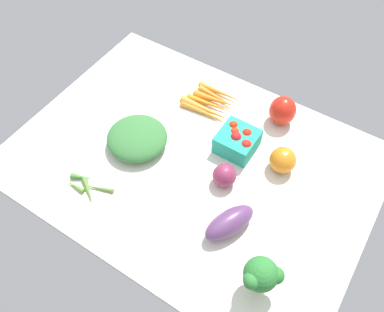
% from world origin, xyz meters
% --- Properties ---
extents(tablecloth, '(1.04, 0.76, 0.02)m').
position_xyz_m(tablecloth, '(0.00, 0.00, 0.01)').
color(tablecloth, silver).
rests_on(tablecloth, ground).
extents(carrot_bunch, '(0.18, 0.13, 0.03)m').
position_xyz_m(carrot_bunch, '(0.06, -0.22, 0.03)').
color(carrot_bunch, orange).
rests_on(carrot_bunch, tablecloth).
extents(heirloom_tomato_orange, '(0.08, 0.08, 0.08)m').
position_xyz_m(heirloom_tomato_orange, '(-0.23, -0.12, 0.06)').
color(heirloom_tomato_orange, orange).
rests_on(heirloom_tomato_orange, tablecloth).
extents(leafy_greens_clump, '(0.25, 0.25, 0.06)m').
position_xyz_m(leafy_greens_clump, '(0.17, 0.04, 0.05)').
color(leafy_greens_clump, '#347037').
rests_on(leafy_greens_clump, tablecloth).
extents(eggplant, '(0.12, 0.16, 0.06)m').
position_xyz_m(eggplant, '(-0.20, 0.13, 0.05)').
color(eggplant, '#5A3563').
rests_on(eggplant, tablecloth).
extents(red_onion_near_basket, '(0.07, 0.07, 0.07)m').
position_xyz_m(red_onion_near_basket, '(-0.12, 0.02, 0.05)').
color(red_onion_near_basket, '#802A4A').
rests_on(red_onion_near_basket, tablecloth).
extents(broccoli_head, '(0.09, 0.09, 0.12)m').
position_xyz_m(broccoli_head, '(-0.33, 0.23, 0.10)').
color(broccoli_head, '#A7C882').
rests_on(broccoli_head, tablecloth).
extents(okra_pile, '(0.14, 0.08, 0.02)m').
position_xyz_m(okra_pile, '(0.20, 0.24, 0.03)').
color(okra_pile, '#527C32').
rests_on(okra_pile, tablecloth).
extents(berry_basket, '(0.11, 0.11, 0.07)m').
position_xyz_m(berry_basket, '(-0.09, -0.11, 0.06)').
color(berry_basket, teal).
rests_on(berry_basket, tablecloth).
extents(bell_pepper_red, '(0.09, 0.09, 0.10)m').
position_xyz_m(bell_pepper_red, '(-0.15, -0.28, 0.07)').
color(bell_pepper_red, red).
rests_on(bell_pepper_red, tablecloth).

